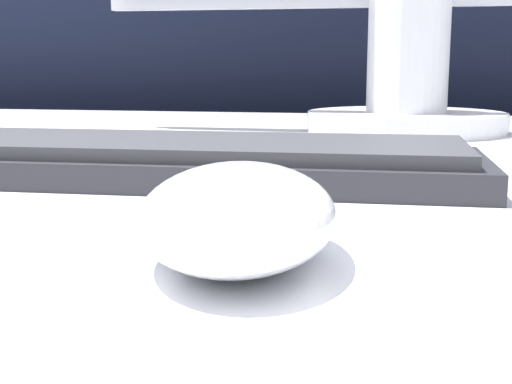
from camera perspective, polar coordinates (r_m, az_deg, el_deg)
name	(u,v)px	position (r m, az deg, el deg)	size (l,w,h in m)	color
partition_panel	(340,170)	(1.13, 6.74, 1.74)	(5.00, 0.03, 1.25)	black
computer_mouse_near	(238,214)	(0.25, -1.43, -1.75)	(0.08, 0.12, 0.03)	white
keyboard	(156,159)	(0.44, -7.98, 2.62)	(0.39, 0.13, 0.02)	#28282D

